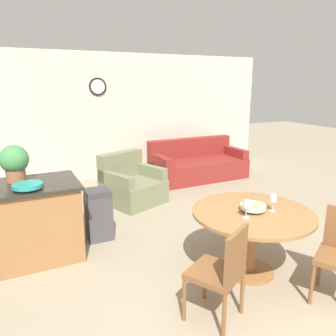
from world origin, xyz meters
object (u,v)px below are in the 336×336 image
Objects in this scene: dining_chair_near_left at (222,269)px; wine_glass_left at (247,205)px; fruit_bowl at (253,207)px; kitchen_island at (33,221)px; wine_glass_right at (273,199)px; teal_bowl at (27,186)px; trash_bin at (99,214)px; dining_table at (252,225)px; armchair at (132,186)px; potted_plant at (14,162)px; couch at (197,165)px.

wine_glass_left reaches higher than dining_chair_near_left.
kitchen_island is at bearing 146.07° from fruit_bowl.
wine_glass_right is 0.59× the size of teal_bowl.
dining_chair_near_left is 1.29× the size of trash_bin.
wine_glass_left is at bearing -149.61° from dining_table.
fruit_bowl is 0.23m from wine_glass_left.
fruit_bowl is 2.78m from armchair.
kitchen_island is at bearing 146.76° from wine_glass_right.
teal_bowl is (-2.14, 1.19, 0.19)m from fruit_bowl.
potted_plant is at bearing 145.30° from wine_glass_right.
dining_chair_near_left is 2.35m from kitchen_island.
wine_glass_right is 0.27× the size of trash_bin.
kitchen_island is (-1.38, 1.91, -0.04)m from dining_chair_near_left.
armchair is at bearing 98.52° from dining_table.
dining_table is 0.22m from fruit_bowl.
dining_chair_near_left is 0.92m from fruit_bowl.
teal_bowl is at bearing 150.87° from fruit_bowl.
potted_plant is 0.62× the size of trash_bin.
wine_glass_left is (0.55, 0.39, 0.37)m from dining_chair_near_left.
wine_glass_right is at bearing -33.24° from kitchen_island.
trash_bin is (-1.48, 1.65, -0.53)m from wine_glass_right.
wine_glass_left is 2.68m from potted_plant.
wine_glass_right is 0.09× the size of couch.
couch is at bearing 32.34° from dining_chair_near_left.
dining_chair_near_left is 0.77m from wine_glass_left.
couch is 1.79× the size of armchair.
kitchen_island is 0.94× the size of armchair.
dining_chair_near_left reaches higher than dining_table.
trash_bin is at bearing 131.83° from wine_glass_right.
fruit_bowl is 2.56m from kitchen_island.
fruit_bowl is at bearing 4.50° from dining_chair_near_left.
trash_bin is at bearing 10.20° from kitchen_island.
dining_table is at bearing 115.32° from fruit_bowl.
dining_chair_near_left reaches higher than fruit_bowl.
wine_glass_right is at bearing -99.29° from armchair.
dining_chair_near_left is at bearing -144.94° from wine_glass_left.
teal_bowl is (-0.03, -0.23, 0.51)m from kitchen_island.
armchair is at bearing 98.54° from fruit_bowl.
wine_glass_left is 2.35m from teal_bowl.
armchair is (0.33, 3.20, -0.21)m from dining_chair_near_left.
dining_table is at bearing 4.63° from dining_chair_near_left.
wine_glass_right is at bearing -25.17° from dining_table.
armchair is (-0.41, 2.71, -0.27)m from dining_table.
dining_table is at bearing 154.83° from wine_glass_right.
dining_chair_near_left is 3.22m from armchair.
wine_glass_left is 0.59× the size of teal_bowl.
armchair reaches higher than trash_bin.
potted_plant is 1.25m from trash_bin.
fruit_bowl is (0.73, 0.49, 0.28)m from dining_chair_near_left.
teal_bowl is (-1.40, 1.68, 0.47)m from dining_chair_near_left.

